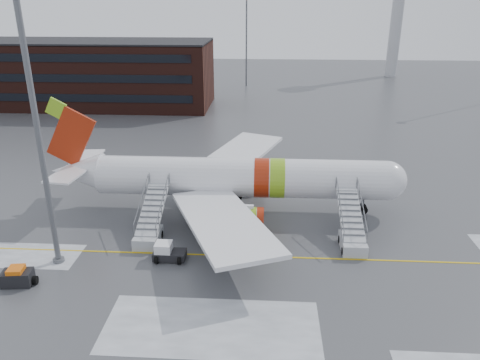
# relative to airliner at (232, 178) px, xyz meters

# --- Properties ---
(ground) EXTENTS (260.00, 260.00, 0.00)m
(ground) POSITION_rel_airliner_xyz_m (6.08, -7.98, -3.42)
(ground) COLOR #494C4F
(ground) RESTS_ON ground
(airliner) EXTENTS (35.03, 32.97, 11.18)m
(airliner) POSITION_rel_airliner_xyz_m (0.00, 0.00, 0.00)
(airliner) COLOR white
(airliner) RESTS_ON ground
(airstair_fwd) EXTENTS (2.05, 7.70, 3.48)m
(airstair_fwd) POSITION_rel_airliner_xyz_m (10.80, -6.54, -2.35)
(airstair_fwd) COLOR #B1B5B9
(airstair_fwd) RESTS_ON ground
(airstair_aft) EXTENTS (2.05, 7.70, 3.48)m
(airstair_aft) POSITION_rel_airliner_xyz_m (-6.69, -6.54, -2.35)
(airstair_aft) COLOR #AFB2B6
(airstair_aft) RESTS_ON ground
(pushback_tug) EXTENTS (2.61, 1.97, 1.49)m
(pushback_tug) POSITION_rel_airliner_xyz_m (-4.47, -9.85, -2.76)
(pushback_tug) COLOR black
(pushback_tug) RESTS_ON ground
(baggage_tractor) EXTENTS (2.87, 1.55, 1.45)m
(baggage_tractor) POSITION_rel_airliner_xyz_m (-14.82, -14.08, -2.80)
(baggage_tractor) COLOR black
(baggage_tractor) RESTS_ON ground
(light_mast_near) EXTENTS (1.20, 1.20, 25.14)m
(light_mast_near) POSITION_rel_airliner_xyz_m (-13.19, -10.73, 9.60)
(light_mast_near) COLOR #595B60
(light_mast_near) RESTS_ON ground
(terminal_building) EXTENTS (62.00, 16.11, 12.30)m
(terminal_building) POSITION_rel_airliner_xyz_m (-38.92, 47.00, 2.78)
(terminal_building) COLOR #3F1E16
(terminal_building) RESTS_ON ground
(control_tower) EXTENTS (6.40, 6.40, 30.00)m
(control_tower) POSITION_rel_airliner_xyz_m (36.08, 87.02, 15.33)
(control_tower) COLOR #B2B5BA
(control_tower) RESTS_ON ground
(light_mast_far_n) EXTENTS (1.20, 1.20, 24.25)m
(light_mast_far_n) POSITION_rel_airliner_xyz_m (-1.92, 70.02, 10.42)
(light_mast_far_n) COLOR #595B60
(light_mast_far_n) RESTS_ON ground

